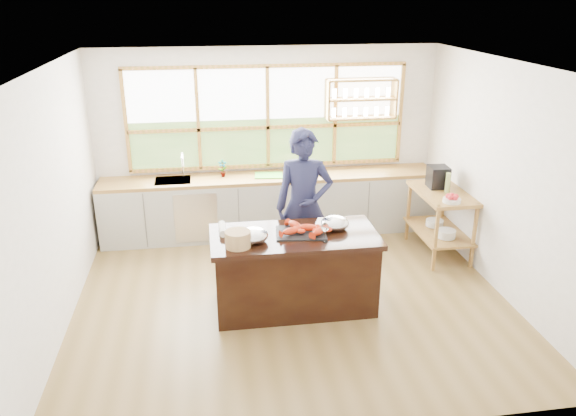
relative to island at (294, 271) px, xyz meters
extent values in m
plane|color=olive|center=(0.00, 0.20, -0.45)|extent=(5.00, 5.00, 0.00)
cube|color=silver|center=(0.00, 2.45, 0.90)|extent=(5.00, 0.02, 2.70)
cube|color=silver|center=(0.00, -2.05, 0.90)|extent=(5.00, 0.02, 2.70)
cube|color=silver|center=(-2.50, 0.20, 0.90)|extent=(0.02, 4.50, 2.70)
cube|color=silver|center=(2.50, 0.20, 0.90)|extent=(0.02, 4.50, 2.70)
cube|color=white|center=(0.00, 0.20, 2.25)|extent=(5.00, 4.50, 0.02)
cube|color=#C2843F|center=(0.00, 2.42, 1.25)|extent=(4.05, 0.06, 1.50)
cube|color=white|center=(0.00, 2.44, 1.59)|extent=(3.98, 0.01, 0.75)
cube|color=#29571E|center=(0.00, 2.44, 0.87)|extent=(3.98, 0.01, 0.70)
cube|color=#C2843F|center=(1.35, 2.31, 1.77)|extent=(1.00, 0.28, 0.03)
cube|color=#C2843F|center=(1.35, 2.31, 1.50)|extent=(1.00, 0.28, 0.03)
cube|color=#C2843F|center=(1.35, 2.31, 1.22)|extent=(1.00, 0.28, 0.03)
cube|color=#C2843F|center=(0.85, 2.31, 1.50)|extent=(0.03, 0.28, 0.55)
cube|color=#C2843F|center=(1.85, 2.31, 1.50)|extent=(0.03, 0.28, 0.55)
cube|color=#A9A89E|center=(0.00, 2.14, -0.03)|extent=(4.90, 0.62, 0.85)
cube|color=silver|center=(-1.10, 1.82, -0.02)|extent=(0.60, 0.01, 0.72)
cube|color=olive|center=(0.00, 2.14, 0.42)|extent=(4.90, 0.62, 0.05)
cube|color=silver|center=(-1.40, 2.14, 0.37)|extent=(0.50, 0.42, 0.16)
cube|color=olive|center=(2.45, 0.60, 0.00)|extent=(0.04, 0.04, 0.90)
cube|color=olive|center=(2.45, 1.60, 0.00)|extent=(0.04, 0.04, 0.90)
cube|color=olive|center=(1.93, 0.60, 0.00)|extent=(0.04, 0.04, 0.90)
cube|color=olive|center=(1.93, 1.60, 0.00)|extent=(0.04, 0.04, 0.90)
cube|color=olive|center=(2.19, 1.10, -0.13)|extent=(0.62, 1.10, 0.03)
cube|color=olive|center=(2.19, 1.10, 0.42)|extent=(0.62, 1.10, 0.05)
cylinder|color=silver|center=(2.19, 0.85, -0.07)|extent=(0.24, 0.24, 0.11)
cylinder|color=silver|center=(2.19, 1.25, -0.07)|extent=(0.24, 0.24, 0.09)
cube|color=black|center=(0.00, 0.00, -0.03)|extent=(1.77, 0.82, 0.84)
cube|color=black|center=(0.00, 0.00, 0.42)|extent=(1.85, 0.90, 0.06)
imported|color=#191B39|center=(0.23, 0.69, 0.50)|extent=(0.76, 0.55, 1.91)
imported|color=slate|center=(-0.69, 2.20, 0.57)|extent=(0.14, 0.10, 0.25)
cube|color=green|center=(-0.03, 2.14, 0.45)|extent=(0.43, 0.35, 0.01)
cube|color=black|center=(2.19, 1.29, 0.59)|extent=(0.27, 0.29, 0.29)
cylinder|color=#95B25C|center=(2.24, 1.08, 0.58)|extent=(0.07, 0.07, 0.26)
cylinder|color=silver|center=(2.14, 0.70, 0.47)|extent=(0.23, 0.23, 0.05)
sphere|color=red|center=(2.19, 0.70, 0.52)|extent=(0.07, 0.07, 0.07)
sphere|color=red|center=(2.16, 0.75, 0.52)|extent=(0.07, 0.07, 0.07)
sphere|color=red|center=(2.10, 0.73, 0.52)|extent=(0.07, 0.07, 0.07)
sphere|color=red|center=(2.10, 0.67, 0.52)|extent=(0.07, 0.07, 0.07)
sphere|color=red|center=(2.16, 0.65, 0.52)|extent=(0.07, 0.07, 0.07)
cube|color=black|center=(0.08, 0.01, 0.45)|extent=(0.59, 0.46, 0.02)
ellipsoid|color=#C63C06|center=(-0.04, -0.04, 0.50)|extent=(0.23, 0.15, 0.08)
ellipsoid|color=#C63C06|center=(0.16, 0.03, 0.50)|extent=(0.23, 0.14, 0.08)
ellipsoid|color=#C63C06|center=(0.26, -0.09, 0.50)|extent=(0.21, 0.21, 0.08)
ellipsoid|color=#C63C06|center=(0.03, 0.13, 0.50)|extent=(0.18, 0.23, 0.08)
ellipsoid|color=silver|center=(-0.47, -0.11, 0.52)|extent=(0.33, 0.33, 0.16)
ellipsoid|color=silver|center=(0.48, 0.09, 0.51)|extent=(0.32, 0.32, 0.15)
cylinder|color=white|center=(0.29, -0.23, 0.45)|extent=(0.06, 0.06, 0.01)
cylinder|color=white|center=(0.29, -0.23, 0.52)|extent=(0.01, 0.01, 0.13)
ellipsoid|color=white|center=(0.29, -0.23, 0.62)|extent=(0.08, 0.08, 0.10)
cylinder|color=tan|center=(-0.63, -0.22, 0.53)|extent=(0.27, 0.27, 0.17)
cylinder|color=silver|center=(-0.78, 0.18, 0.49)|extent=(0.08, 0.30, 0.08)
camera|label=1|loc=(-0.92, -5.58, 2.94)|focal=35.00mm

